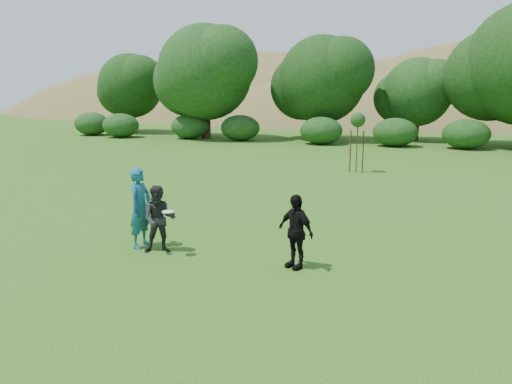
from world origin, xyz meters
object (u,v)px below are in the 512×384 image
(player_grey, at_px, (159,219))
(sapling, at_px, (358,122))
(player_black, at_px, (295,231))
(player_teal, at_px, (140,208))

(player_grey, distance_m, sapling, 14.05)
(player_grey, distance_m, player_black, 3.39)
(player_teal, relative_size, player_grey, 1.23)
(player_teal, bearing_deg, player_black, -90.63)
(player_teal, bearing_deg, sapling, -12.30)
(player_teal, xyz_separation_m, sapling, (3.30, 13.49, 1.41))
(player_teal, height_order, player_black, player_teal)
(player_grey, xyz_separation_m, player_black, (3.39, 0.07, 0.01))
(player_teal, distance_m, player_grey, 0.72)
(sapling, bearing_deg, player_grey, -100.88)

